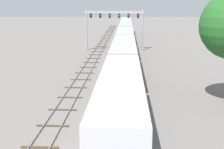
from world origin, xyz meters
TOP-DOWN VIEW (x-y plane):
  - track_main at (2.00, 60.00)m, footprint 2.60×200.00m
  - track_near at (-3.50, 40.00)m, footprint 2.60×160.00m
  - passenger_train at (2.00, 42.95)m, footprint 3.04×98.73m
  - signal_gantry at (-0.25, 48.68)m, footprint 12.10×0.49m

SIDE VIEW (x-z plane):
  - track_main at x=2.00m, z-range -0.01..0.15m
  - track_near at x=-3.50m, z-range -0.01..0.15m
  - passenger_train at x=2.00m, z-range 0.21..5.01m
  - signal_gantry at x=-0.25m, z-range 1.97..10.31m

